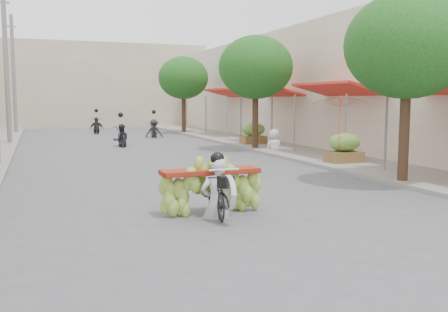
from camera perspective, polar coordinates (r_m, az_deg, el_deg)
ground at (r=8.46m, az=8.94°, el=-9.75°), size 120.00×120.00×0.00m
sidewalk_right at (r=24.77m, az=6.00°, el=1.16°), size 4.00×60.00×0.12m
shophouse_row_right at (r=26.46m, az=16.88°, el=7.64°), size 9.77×40.00×6.00m
far_building at (r=45.25m, az=-15.56°, el=7.74°), size 20.00×6.00×7.00m
utility_pole_far at (r=28.14m, az=-23.63°, el=9.38°), size 0.60×0.24×8.00m
utility_pole_back at (r=37.12m, az=-22.90°, el=8.59°), size 0.60×0.24×8.00m
street_tree_near at (r=14.60m, az=20.26°, el=11.73°), size 3.40×3.40×5.25m
street_tree_mid at (r=23.11m, az=3.63°, el=10.05°), size 3.40×3.40×5.25m
street_tree_far at (r=34.40m, az=-4.67°, el=8.88°), size 3.40×3.40×5.25m
produce_crate_mid at (r=18.27m, az=13.60°, el=1.18°), size 1.20×0.88×1.16m
produce_crate_far at (r=25.28m, az=3.38°, el=2.78°), size 1.20×0.88×1.16m
banana_motorbike at (r=10.07m, az=-1.16°, el=-2.67°), size 2.20×1.79×2.25m
market_umbrella at (r=17.69m, az=13.19°, el=6.88°), size 2.66×2.66×1.84m
pedestrian at (r=22.79m, az=5.76°, el=3.09°), size 0.93×0.63×1.77m
bg_motorbike_a at (r=25.33m, az=-11.69°, el=2.70°), size 0.79×1.77×1.95m
bg_motorbike_b at (r=30.91m, az=-8.01°, el=3.64°), size 1.11×1.83×1.95m
bg_motorbike_c at (r=35.25m, az=-14.36°, el=3.74°), size 1.02×1.86×1.95m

